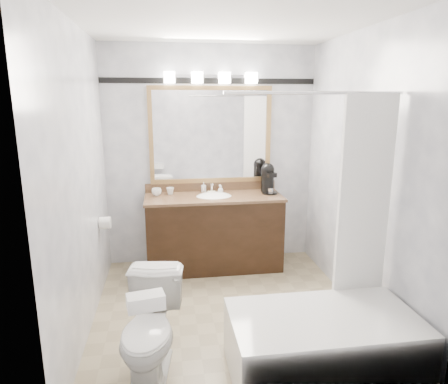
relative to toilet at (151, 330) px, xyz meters
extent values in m
cube|color=gray|center=(0.66, 0.78, -0.36)|extent=(2.40, 2.60, 0.01)
cube|color=white|center=(0.66, 0.78, 2.15)|extent=(2.40, 2.60, 0.01)
cube|color=white|center=(0.66, 2.08, 0.89)|extent=(2.40, 0.01, 2.50)
cube|color=white|center=(0.66, -0.53, 0.89)|extent=(2.40, 0.01, 2.50)
cube|color=white|center=(-0.54, 0.78, 0.89)|extent=(0.01, 2.60, 2.50)
cube|color=white|center=(1.87, 0.78, 0.89)|extent=(0.01, 2.60, 2.50)
cube|color=black|center=(0.66, 1.79, 0.05)|extent=(1.50, 0.55, 0.82)
cube|color=#916844|center=(0.66, 1.79, 0.48)|extent=(1.53, 0.58, 0.03)
cube|color=#916844|center=(0.66, 2.06, 0.54)|extent=(1.53, 0.03, 0.10)
ellipsoid|color=white|center=(0.66, 1.79, 0.46)|extent=(0.44, 0.34, 0.14)
cube|color=tan|center=(0.66, 2.06, 1.67)|extent=(1.40, 0.04, 0.05)
cube|color=tan|center=(0.66, 2.06, 0.62)|extent=(1.40, 0.04, 0.05)
cube|color=tan|center=(-0.01, 2.06, 1.14)|extent=(0.05, 0.04, 1.00)
cube|color=tan|center=(1.34, 2.06, 1.14)|extent=(0.05, 0.04, 1.00)
cube|color=white|center=(0.66, 2.06, 1.14)|extent=(1.30, 0.01, 1.00)
cube|color=silver|center=(0.66, 2.05, 1.79)|extent=(0.90, 0.05, 0.03)
cube|color=white|center=(0.21, 2.00, 1.77)|extent=(0.12, 0.12, 0.12)
cube|color=white|center=(0.51, 2.00, 1.77)|extent=(0.12, 0.12, 0.12)
cube|color=white|center=(0.81, 2.00, 1.77)|extent=(0.12, 0.12, 0.12)
cube|color=white|center=(1.11, 2.00, 1.77)|extent=(0.12, 0.12, 0.12)
cube|color=black|center=(0.66, 2.07, 1.74)|extent=(2.40, 0.01, 0.06)
cube|color=white|center=(1.19, -0.14, -0.13)|extent=(1.30, 0.72, 0.45)
cylinder|color=silver|center=(1.19, 0.24, 1.59)|extent=(1.30, 0.02, 0.02)
cube|color=white|center=(1.61, 0.23, 0.82)|extent=(0.40, 0.04, 1.55)
cylinder|color=white|center=(-0.48, 1.44, 0.34)|extent=(0.11, 0.12, 0.12)
imported|color=white|center=(0.00, 0.00, 0.00)|extent=(0.50, 0.76, 0.72)
cube|color=white|center=(0.00, -0.34, 0.40)|extent=(0.23, 0.16, 0.09)
cylinder|color=black|center=(1.31, 1.81, 0.50)|extent=(0.18, 0.18, 0.02)
cylinder|color=black|center=(1.29, 1.87, 0.63)|extent=(0.15, 0.15, 0.26)
sphere|color=black|center=(1.29, 1.87, 0.76)|extent=(0.15, 0.15, 0.15)
cube|color=black|center=(1.31, 1.79, 0.71)|extent=(0.12, 0.12, 0.05)
cylinder|color=silver|center=(1.31, 1.79, 0.53)|extent=(0.06, 0.06, 0.06)
imported|color=white|center=(0.03, 1.90, 0.53)|extent=(0.14, 0.14, 0.08)
imported|color=white|center=(0.18, 1.94, 0.53)|extent=(0.10, 0.10, 0.08)
imported|color=white|center=(0.57, 2.01, 0.55)|extent=(0.05, 0.06, 0.11)
imported|color=white|center=(0.76, 1.95, 0.53)|extent=(0.08, 0.08, 0.08)
cube|color=beige|center=(0.65, 1.91, 0.50)|extent=(0.09, 0.06, 0.03)
camera|label=1|loc=(0.14, -2.50, 1.56)|focal=32.00mm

